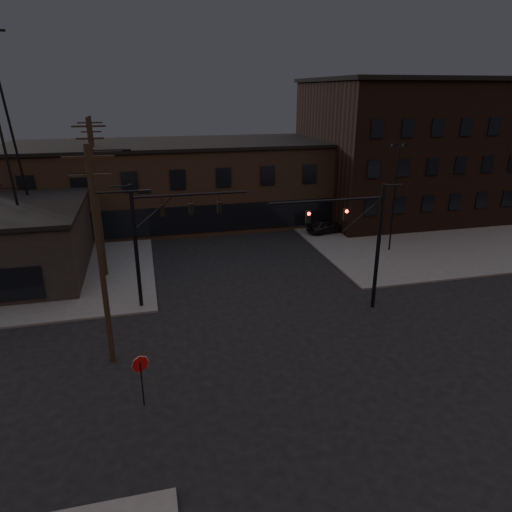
{
  "coord_description": "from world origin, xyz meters",
  "views": [
    {
      "loc": [
        -7.21,
        -19.48,
        13.16
      ],
      "look_at": [
        -0.82,
        6.29,
        3.5
      ],
      "focal_mm": 32.0,
      "sensor_mm": 36.0,
      "label": 1
    }
  ],
  "objects": [
    {
      "name": "parked_car_lot_b",
      "position": [
        14.61,
        24.34,
        0.86
      ],
      "size": [
        4.96,
        2.2,
        1.41
      ],
      "primitive_type": "imported",
      "rotation": [
        0.0,
        0.0,
        1.53
      ],
      "color": "silver",
      "rests_on": "sidewalk_ne"
    },
    {
      "name": "lot_light_a",
      "position": [
        13.0,
        14.0,
        5.51
      ],
      "size": [
        1.5,
        0.28,
        9.14
      ],
      "color": "black",
      "rests_on": "ground"
    },
    {
      "name": "sidewalk_ne",
      "position": [
        22.0,
        22.0,
        0.07
      ],
      "size": [
        30.0,
        30.0,
        0.15
      ],
      "primitive_type": "cube",
      "color": "#474744",
      "rests_on": "ground"
    },
    {
      "name": "building_row",
      "position": [
        0.0,
        28.0,
        4.0
      ],
      "size": [
        40.0,
        12.0,
        8.0
      ],
      "primitive_type": "cube",
      "color": "#4A3627",
      "rests_on": "ground"
    },
    {
      "name": "building_right",
      "position": [
        22.0,
        26.0,
        7.0
      ],
      "size": [
        22.0,
        16.0,
        14.0
      ],
      "primitive_type": "cube",
      "color": "black",
      "rests_on": "ground"
    },
    {
      "name": "traffic_signal_near",
      "position": [
        5.36,
        4.5,
        4.93
      ],
      "size": [
        7.12,
        0.24,
        8.0
      ],
      "color": "black",
      "rests_on": "ground"
    },
    {
      "name": "car_crossing",
      "position": [
        -2.91,
        24.74,
        0.77
      ],
      "size": [
        2.67,
        4.91,
        1.54
      ],
      "primitive_type": "imported",
      "rotation": [
        0.0,
        0.0,
        -0.24
      ],
      "color": "black",
      "rests_on": "ground"
    },
    {
      "name": "traffic_signal_far",
      "position": [
        -6.72,
        8.0,
        5.01
      ],
      "size": [
        7.12,
        0.24,
        8.0
      ],
      "color": "black",
      "rests_on": "ground"
    },
    {
      "name": "utility_pole_far",
      "position": [
        -11.5,
        26.0,
        5.78
      ],
      "size": [
        2.2,
        0.28,
        11.0
      ],
      "color": "black",
      "rests_on": "ground"
    },
    {
      "name": "ground",
      "position": [
        0.0,
        0.0,
        0.0
      ],
      "size": [
        140.0,
        140.0,
        0.0
      ],
      "primitive_type": "plane",
      "color": "black",
      "rests_on": "ground"
    },
    {
      "name": "utility_pole_near",
      "position": [
        -9.43,
        2.0,
        5.87
      ],
      "size": [
        3.7,
        0.28,
        11.0
      ],
      "color": "black",
      "rests_on": "ground"
    },
    {
      "name": "utility_pole_mid",
      "position": [
        -10.44,
        14.0,
        6.13
      ],
      "size": [
        3.7,
        0.28,
        11.5
      ],
      "color": "black",
      "rests_on": "ground"
    },
    {
      "name": "stop_sign",
      "position": [
        -8.0,
        -1.99,
        1.84
      ],
      "size": [
        0.72,
        0.33,
        2.48
      ],
      "color": "black",
      "rests_on": "ground"
    },
    {
      "name": "parked_car_lot_a",
      "position": [
        9.66,
        20.08,
        0.82
      ],
      "size": [
        4.14,
        2.28,
        1.33
      ],
      "primitive_type": "imported",
      "rotation": [
        0.0,
        0.0,
        1.76
      ],
      "color": "black",
      "rests_on": "sidewalk_ne"
    },
    {
      "name": "lot_light_b",
      "position": [
        19.0,
        19.0,
        5.51
      ],
      "size": [
        1.5,
        0.28,
        9.14
      ],
      "color": "black",
      "rests_on": "ground"
    }
  ]
}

